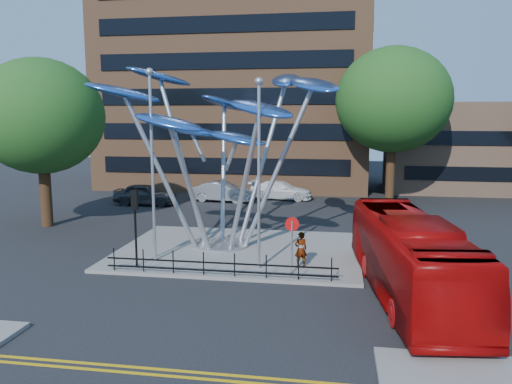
% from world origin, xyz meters
% --- Properties ---
extents(ground, '(120.00, 120.00, 0.00)m').
position_xyz_m(ground, '(0.00, 0.00, 0.00)').
color(ground, black).
rests_on(ground, ground).
extents(traffic_island, '(12.00, 9.00, 0.15)m').
position_xyz_m(traffic_island, '(-1.00, 6.00, 0.07)').
color(traffic_island, slate).
rests_on(traffic_island, ground).
extents(double_yellow_near, '(40.00, 0.12, 0.01)m').
position_xyz_m(double_yellow_near, '(0.00, -6.00, 0.01)').
color(double_yellow_near, gold).
rests_on(double_yellow_near, ground).
extents(double_yellow_far, '(40.00, 0.12, 0.01)m').
position_xyz_m(double_yellow_far, '(0.00, -6.30, 0.01)').
color(double_yellow_far, gold).
rests_on(double_yellow_far, ground).
extents(brick_tower, '(25.00, 15.00, 30.00)m').
position_xyz_m(brick_tower, '(-6.00, 32.00, 15.00)').
color(brick_tower, '#8D5D3D').
rests_on(brick_tower, ground).
extents(low_building_near, '(15.00, 8.00, 8.00)m').
position_xyz_m(low_building_near, '(16.00, 30.00, 4.00)').
color(low_building_near, tan).
rests_on(low_building_near, ground).
extents(tree_right, '(8.80, 8.80, 12.11)m').
position_xyz_m(tree_right, '(8.00, 22.00, 8.04)').
color(tree_right, black).
rests_on(tree_right, ground).
extents(tree_left, '(7.60, 7.60, 10.32)m').
position_xyz_m(tree_left, '(-14.00, 10.00, 6.79)').
color(tree_left, black).
rests_on(tree_left, ground).
extents(leaf_sculpture, '(12.72, 9.54, 9.51)m').
position_xyz_m(leaf_sculpture, '(-2.07, 6.68, 6.87)').
color(leaf_sculpture, '#9EA0A5').
rests_on(leaf_sculpture, traffic_island).
extents(street_lamp_left, '(0.36, 0.36, 8.80)m').
position_xyz_m(street_lamp_left, '(-4.50, 3.50, 5.36)').
color(street_lamp_left, '#9EA0A5').
rests_on(street_lamp_left, traffic_island).
extents(street_lamp_right, '(0.36, 0.36, 8.30)m').
position_xyz_m(street_lamp_right, '(0.50, 3.00, 5.09)').
color(street_lamp_right, '#9EA0A5').
rests_on(street_lamp_right, traffic_island).
extents(traffic_light_island, '(0.28, 0.18, 3.42)m').
position_xyz_m(traffic_light_island, '(-5.00, 2.50, 2.61)').
color(traffic_light_island, black).
rests_on(traffic_light_island, traffic_island).
extents(no_entry_sign_island, '(0.60, 0.10, 2.45)m').
position_xyz_m(no_entry_sign_island, '(2.00, 2.52, 1.82)').
color(no_entry_sign_island, '#9EA0A5').
rests_on(no_entry_sign_island, traffic_island).
extents(pedestrian_railing_front, '(10.00, 0.06, 1.00)m').
position_xyz_m(pedestrian_railing_front, '(-1.00, 1.70, 0.55)').
color(pedestrian_railing_front, black).
rests_on(pedestrian_railing_front, traffic_island).
extents(red_bus, '(3.91, 11.42, 3.12)m').
position_xyz_m(red_bus, '(6.60, 0.93, 1.56)').
color(red_bus, '#A80707').
rests_on(red_bus, ground).
extents(pedestrian, '(0.69, 0.59, 1.60)m').
position_xyz_m(pedestrian, '(2.31, 3.50, 0.95)').
color(pedestrian, gray).
rests_on(pedestrian, traffic_island).
extents(parked_car_left, '(4.88, 2.02, 1.65)m').
position_xyz_m(parked_car_left, '(-10.76, 18.19, 0.83)').
color(parked_car_left, '#383B3F').
rests_on(parked_car_left, ground).
extents(parked_car_mid, '(5.02, 2.26, 1.60)m').
position_xyz_m(parked_car_mid, '(-5.18, 20.59, 0.80)').
color(parked_car_mid, '#A5A8AC').
rests_on(parked_car_mid, ground).
extents(parked_car_right, '(5.39, 2.64, 1.51)m').
position_xyz_m(parked_car_right, '(-0.68, 22.48, 0.75)').
color(parked_car_right, white).
rests_on(parked_car_right, ground).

